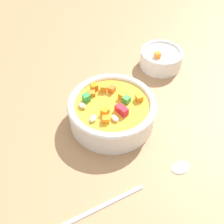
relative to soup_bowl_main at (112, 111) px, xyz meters
The scene contains 4 objects.
ground_plane 3.92cm from the soup_bowl_main, 137.62° to the right, with size 140.00×140.00×2.00cm, color #9E754F.
soup_bowl_main is the anchor object (origin of this frame).
spoon 15.59cm from the soup_bowl_main, 157.18° to the left, with size 6.97×24.37×0.90cm.
side_bowl_small 21.00cm from the soup_bowl_main, 73.56° to the right, with size 9.84×9.84×4.79cm.
Camera 1 is at (-29.48, 25.13, 44.17)cm, focal length 47.54 mm.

